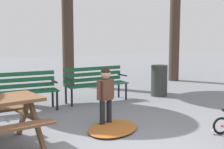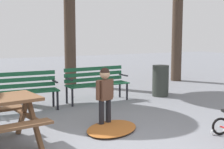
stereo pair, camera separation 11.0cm
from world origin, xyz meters
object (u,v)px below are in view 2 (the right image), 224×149
(child_standing, at_px, (105,92))
(trash_bin, at_px, (160,81))
(park_bench_left, at_px, (96,81))
(park_bench_far_left, at_px, (21,88))

(child_standing, bearing_deg, trash_bin, 36.03)
(park_bench_left, height_order, trash_bin, park_bench_left)
(child_standing, distance_m, trash_bin, 3.20)
(child_standing, relative_size, trash_bin, 1.31)
(park_bench_far_left, height_order, park_bench_left, same)
(park_bench_far_left, xyz_separation_m, child_standing, (1.13, -1.89, 0.13))
(park_bench_far_left, bearing_deg, park_bench_left, 5.41)
(park_bench_left, bearing_deg, park_bench_far_left, -174.59)
(park_bench_left, relative_size, trash_bin, 1.94)
(child_standing, height_order, trash_bin, child_standing)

